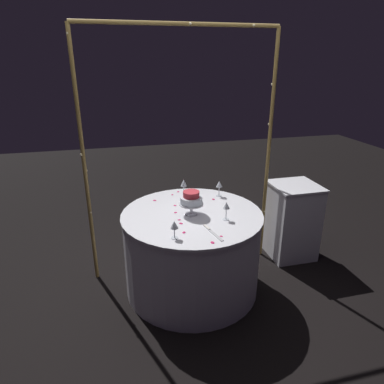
{
  "coord_description": "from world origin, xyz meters",
  "views": [
    {
      "loc": [
        -0.69,
        -2.74,
        2.1
      ],
      "look_at": [
        0.0,
        0.0,
        1.0
      ],
      "focal_mm": 32.03,
      "sensor_mm": 36.0,
      "label": 1
    }
  ],
  "objects_px": {
    "wine_glass_2": "(226,207)",
    "cake_knife": "(212,232)",
    "wine_glass_3": "(174,226)",
    "decorative_arch": "(182,126)",
    "tiered_cake": "(191,199)",
    "side_table": "(292,220)",
    "main_table": "(192,251)",
    "wine_glass_0": "(184,184)",
    "wine_glass_1": "(219,185)"
  },
  "relations": [
    {
      "from": "wine_glass_2",
      "to": "cake_knife",
      "type": "bearing_deg",
      "value": -134.29
    },
    {
      "from": "wine_glass_3",
      "to": "decorative_arch",
      "type": "bearing_deg",
      "value": 73.03
    },
    {
      "from": "tiered_cake",
      "to": "wine_glass_2",
      "type": "xyz_separation_m",
      "value": [
        0.27,
        -0.18,
        -0.02
      ]
    },
    {
      "from": "side_table",
      "to": "cake_knife",
      "type": "relative_size",
      "value": 2.88
    },
    {
      "from": "wine_glass_3",
      "to": "cake_knife",
      "type": "bearing_deg",
      "value": 4.1
    },
    {
      "from": "decorative_arch",
      "to": "main_table",
      "type": "distance_m",
      "value": 1.19
    },
    {
      "from": "wine_glass_0",
      "to": "cake_knife",
      "type": "xyz_separation_m",
      "value": [
        0.05,
        -0.82,
        -0.13
      ]
    },
    {
      "from": "main_table",
      "to": "wine_glass_1",
      "type": "height_order",
      "value": "wine_glass_1"
    },
    {
      "from": "main_table",
      "to": "wine_glass_0",
      "type": "xyz_separation_m",
      "value": [
        0.02,
        0.42,
        0.53
      ]
    },
    {
      "from": "main_table",
      "to": "wine_glass_0",
      "type": "bearing_deg",
      "value": 87.28
    },
    {
      "from": "wine_glass_1",
      "to": "wine_glass_2",
      "type": "height_order",
      "value": "wine_glass_1"
    },
    {
      "from": "wine_glass_0",
      "to": "wine_glass_1",
      "type": "bearing_deg",
      "value": -12.87
    },
    {
      "from": "wine_glass_0",
      "to": "cake_knife",
      "type": "relative_size",
      "value": 0.62
    },
    {
      "from": "main_table",
      "to": "wine_glass_2",
      "type": "xyz_separation_m",
      "value": [
        0.26,
        -0.2,
        0.52
      ]
    },
    {
      "from": "side_table",
      "to": "wine_glass_0",
      "type": "relative_size",
      "value": 4.69
    },
    {
      "from": "side_table",
      "to": "wine_glass_3",
      "type": "height_order",
      "value": "wine_glass_3"
    },
    {
      "from": "cake_knife",
      "to": "main_table",
      "type": "bearing_deg",
      "value": 99.7
    },
    {
      "from": "decorative_arch",
      "to": "wine_glass_0",
      "type": "bearing_deg",
      "value": 57.9
    },
    {
      "from": "decorative_arch",
      "to": "main_table",
      "type": "bearing_deg",
      "value": -90.12
    },
    {
      "from": "wine_glass_1",
      "to": "wine_glass_3",
      "type": "distance_m",
      "value": 0.98
    },
    {
      "from": "decorative_arch",
      "to": "wine_glass_3",
      "type": "bearing_deg",
      "value": -106.97
    },
    {
      "from": "side_table",
      "to": "tiered_cake",
      "type": "distance_m",
      "value": 1.38
    },
    {
      "from": "wine_glass_0",
      "to": "wine_glass_3",
      "type": "xyz_separation_m",
      "value": [
        -0.27,
        -0.84,
        -0.03
      ]
    },
    {
      "from": "decorative_arch",
      "to": "main_table",
      "type": "xyz_separation_m",
      "value": [
        -0.0,
        -0.39,
        -1.12
      ]
    },
    {
      "from": "main_table",
      "to": "cake_knife",
      "type": "distance_m",
      "value": 0.56
    },
    {
      "from": "main_table",
      "to": "wine_glass_2",
      "type": "distance_m",
      "value": 0.61
    },
    {
      "from": "decorative_arch",
      "to": "side_table",
      "type": "height_order",
      "value": "decorative_arch"
    },
    {
      "from": "tiered_cake",
      "to": "cake_knife",
      "type": "relative_size",
      "value": 0.75
    },
    {
      "from": "side_table",
      "to": "cake_knife",
      "type": "height_order",
      "value": "side_table"
    },
    {
      "from": "side_table",
      "to": "wine_glass_1",
      "type": "distance_m",
      "value": 0.99
    },
    {
      "from": "tiered_cake",
      "to": "wine_glass_1",
      "type": "relative_size",
      "value": 1.35
    },
    {
      "from": "side_table",
      "to": "wine_glass_3",
      "type": "distance_m",
      "value": 1.72
    },
    {
      "from": "side_table",
      "to": "wine_glass_3",
      "type": "relative_size",
      "value": 5.71
    },
    {
      "from": "decorative_arch",
      "to": "wine_glass_0",
      "type": "relative_size",
      "value": 13.31
    },
    {
      "from": "main_table",
      "to": "wine_glass_3",
      "type": "distance_m",
      "value": 0.7
    },
    {
      "from": "main_table",
      "to": "tiered_cake",
      "type": "xyz_separation_m",
      "value": [
        -0.01,
        -0.02,
        0.54
      ]
    },
    {
      "from": "wine_glass_0",
      "to": "cake_knife",
      "type": "bearing_deg",
      "value": -86.73
    },
    {
      "from": "wine_glass_0",
      "to": "main_table",
      "type": "bearing_deg",
      "value": -92.72
    },
    {
      "from": "wine_glass_0",
      "to": "cake_knife",
      "type": "height_order",
      "value": "wine_glass_0"
    },
    {
      "from": "wine_glass_1",
      "to": "cake_knife",
      "type": "distance_m",
      "value": 0.8
    },
    {
      "from": "decorative_arch",
      "to": "wine_glass_3",
      "type": "xyz_separation_m",
      "value": [
        -0.25,
        -0.81,
        -0.61
      ]
    },
    {
      "from": "decorative_arch",
      "to": "main_table",
      "type": "height_order",
      "value": "decorative_arch"
    },
    {
      "from": "main_table",
      "to": "tiered_cake",
      "type": "relative_size",
      "value": 5.84
    },
    {
      "from": "cake_knife",
      "to": "wine_glass_3",
      "type": "bearing_deg",
      "value": -175.9
    },
    {
      "from": "wine_glass_0",
      "to": "tiered_cake",
      "type": "bearing_deg",
      "value": -94.07
    },
    {
      "from": "wine_glass_3",
      "to": "cake_knife",
      "type": "relative_size",
      "value": 0.51
    },
    {
      "from": "decorative_arch",
      "to": "wine_glass_2",
      "type": "bearing_deg",
      "value": -66.62
    },
    {
      "from": "wine_glass_0",
      "to": "wine_glass_1",
      "type": "height_order",
      "value": "wine_glass_0"
    },
    {
      "from": "main_table",
      "to": "wine_glass_1",
      "type": "relative_size",
      "value": 7.86
    },
    {
      "from": "decorative_arch",
      "to": "cake_knife",
      "type": "bearing_deg",
      "value": -85.2
    }
  ]
}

